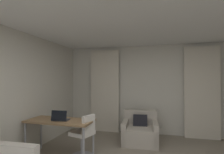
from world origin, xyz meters
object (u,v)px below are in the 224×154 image
at_px(desk, 60,123).
at_px(desk_chair, 84,139).
at_px(laptop, 60,118).
at_px(armchair, 140,132).

xyz_separation_m(desk, desk_chair, (0.51, 0.04, -0.30)).
relative_size(desk, laptop, 3.97).
xyz_separation_m(desk_chair, laptop, (-0.47, -0.11, 0.41)).
distance_m(desk, laptop, 0.14).
xyz_separation_m(armchair, desk_chair, (-1.02, -1.21, 0.13)).
distance_m(armchair, desk_chair, 1.58).
relative_size(desk, desk_chair, 1.58).
distance_m(desk_chair, laptop, 0.63).
xyz_separation_m(armchair, desk, (-1.53, -1.25, 0.43)).
height_order(armchair, desk, armchair).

